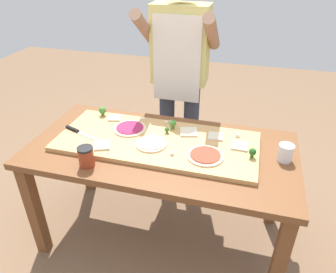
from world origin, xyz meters
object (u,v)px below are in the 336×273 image
Objects in this scene: pizza_slice_far_right at (240,146)px; flour_cup at (285,154)px; pizza_slice_center at (115,118)px; cheese_crumble_d at (167,122)px; broccoli_floret_back_mid at (167,130)px; pizza_whole_beet_magenta at (130,128)px; cook_center at (180,69)px; prep_table at (161,160)px; cheese_crumble_c at (238,135)px; pizza_slice_near_left at (189,132)px; chefs_knife at (79,132)px; broccoli_floret_front_left at (253,152)px; sauce_jar at (86,157)px; cheese_crumble_b at (172,153)px; broccoli_floret_front_mid at (173,123)px; pizza_whole_cheese_artichoke at (151,144)px; pizza_slice_near_right at (102,146)px; pizza_whole_tomato_red at (205,156)px; pizza_slice_far_left at (216,136)px; broccoli_floret_front_right at (102,111)px; cheese_crumble_a at (143,119)px.

flour_cup is (0.25, -0.03, 0.01)m from pizza_slice_far_right.
pizza_slice_center is 0.85× the size of flour_cup.
broccoli_floret_back_mid is at bearing -72.60° from cheese_crumble_d.
pizza_whole_beet_magenta is 0.63m from cook_center.
cheese_crumble_c reaches higher than prep_table.
pizza_slice_near_left is 0.13m from broccoli_floret_back_mid.
broccoli_floret_front_left is at bearing 0.43° from chefs_knife.
cook_center reaches higher than cheese_crumble_d.
cheese_crumble_d is 0.61m from sauce_jar.
broccoli_floret_front_left is at bearing -24.45° from cheese_crumble_d.
broccoli_floret_front_mid is at bearing 103.79° from cheese_crumble_b.
chefs_knife is 0.49m from pizza_whole_cheese_artichoke.
pizza_slice_near_left is at bearing 32.67° from pizza_slice_near_right.
pizza_slice_near_left is 1.19× the size of pizza_slice_near_right.
cook_center is at bearing 73.32° from sauce_jar.
cheese_crumble_b is at bearing -26.07° from pizza_whole_cheese_artichoke.
chefs_knife is 1.06m from broccoli_floret_front_left.
cheese_crumble_c is at bearing 59.38° from pizza_whole_tomato_red.
pizza_slice_far_left is at bearing 5.01° from pizza_whole_beet_magenta.
broccoli_floret_front_right is 0.54m from sauce_jar.
cheese_crumble_a is 0.18× the size of sauce_jar.
broccoli_floret_front_mid is (-0.11, 0.02, 0.03)m from pizza_slice_near_left.
sauce_jar is at bearing -53.47° from chefs_knife.
pizza_slice_center and pizza_slice_near_right have the same top height.
sauce_jar is at bearing -129.90° from broccoli_floret_back_mid.
broccoli_floret_front_mid is 3.19× the size of cheese_crumble_c.
broccoli_floret_back_mid is 0.68× the size of broccoli_floret_front_left.
cheese_crumble_b is at bearing -98.44° from pizza_slice_near_left.
pizza_slice_near_left is at bearing -69.94° from cook_center.
sauce_jar reaches higher than broccoli_floret_back_mid.
cheese_crumble_d is (-0.17, 0.08, 0.00)m from pizza_slice_near_left.
cheese_crumble_a is at bearing 175.90° from cheese_crumble_c.
flour_cup reaches higher than cheese_crumble_c.
chefs_knife is (-0.54, -0.02, 0.13)m from prep_table.
pizza_whole_beet_magenta is (-0.19, 0.14, 0.00)m from pizza_whole_cheese_artichoke.
cheese_crumble_b is (-0.04, -0.27, 0.00)m from pizza_slice_near_left.
pizza_slice_far_right is 0.12m from broccoli_floret_front_left.
pizza_whole_tomato_red reaches higher than pizza_slice_far_left.
pizza_slice_near_left is 0.65m from sauce_jar.
broccoli_floret_front_right is 0.29m from cheese_crumble_a.
broccoli_floret_front_mid reaches higher than cheese_crumble_a.
chefs_knife is 0.57m from cheese_crumble_d.
broccoli_floret_front_left is at bearing -13.68° from broccoli_floret_front_right.
pizza_slice_far_right is 5.22× the size of cheese_crumble_b.
cheese_crumble_d is (-0.13, 0.35, -0.00)m from cheese_crumble_b.
prep_table is 17.59× the size of pizza_slice_far_left.
pizza_whole_tomato_red is at bearing -166.62° from broccoli_floret_front_left.
pizza_whole_beet_magenta is (-0.52, 0.18, 0.00)m from pizza_whole_tomato_red.
broccoli_floret_front_mid is 0.41m from cheese_crumble_c.
broccoli_floret_front_left is at bearing -13.71° from pizza_slice_center.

